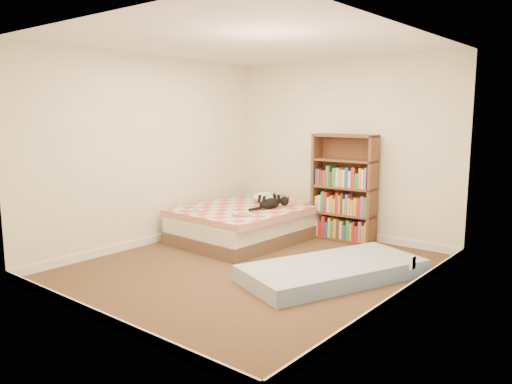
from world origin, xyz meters
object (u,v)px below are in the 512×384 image
Objects in this scene: bookshelf at (344,201)px; white_dog at (264,197)px; black_cat at (272,203)px; floor_mattress at (333,271)px; bed at (249,222)px.

bookshelf reaches higher than white_dog.
bookshelf reaches higher than black_cat.
black_cat is 1.84× the size of white_dog.
bookshelf is at bearing 39.78° from white_dog.
bookshelf is 2.09× the size of black_cat.
floor_mattress is at bearing -14.00° from white_dog.
bed is 1.02× the size of floor_mattress.
white_dog is (-0.03, 0.37, 0.31)m from bed.
black_cat is (-1.48, 0.84, 0.45)m from floor_mattress.
black_cat is at bearing 172.09° from floor_mattress.
bookshelf is 1.78m from floor_mattress.
bed is at bearing 179.56° from floor_mattress.
black_cat reaches higher than floor_mattress.
white_dog is (-0.35, 0.26, 0.01)m from black_cat.
black_cat is at bearing 20.80° from bed.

